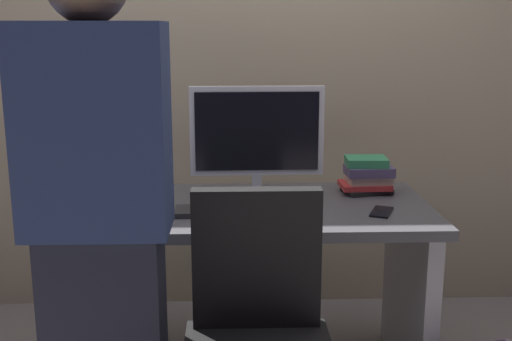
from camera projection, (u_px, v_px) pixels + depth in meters
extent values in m
cube|color=tan|center=(250.00, 9.00, 3.09)|extent=(6.40, 0.10, 3.00)
cube|color=#4C4C51|center=(256.00, 210.00, 2.51)|extent=(1.38, 0.71, 0.04)
cube|color=#B2B2B7|center=(100.00, 298.00, 2.57)|extent=(0.06, 0.63, 0.69)
cube|color=#B2B2B7|center=(409.00, 294.00, 2.61)|extent=(0.06, 0.63, 0.69)
cube|color=black|center=(257.00, 258.00, 1.95)|extent=(0.40, 0.06, 0.44)
cube|color=navy|center=(95.00, 130.00, 1.74)|extent=(0.40, 0.24, 0.58)
cube|color=silver|center=(257.00, 195.00, 2.62)|extent=(0.20, 0.14, 0.02)
cube|color=silver|center=(257.00, 184.00, 2.61)|extent=(0.04, 0.03, 0.08)
cube|color=silver|center=(257.00, 131.00, 2.56)|extent=(0.54, 0.04, 0.36)
cube|color=black|center=(257.00, 132.00, 2.54)|extent=(0.50, 0.01, 0.32)
cube|color=#262626|center=(233.00, 211.00, 2.39)|extent=(0.44, 0.15, 0.02)
ellipsoid|color=white|center=(314.00, 209.00, 2.39)|extent=(0.06, 0.10, 0.03)
cylinder|color=#3372B2|center=(125.00, 205.00, 2.31)|extent=(0.08, 0.08, 0.10)
cylinder|color=silver|center=(141.00, 187.00, 2.58)|extent=(0.07, 0.07, 0.10)
cube|color=black|center=(367.00, 191.00, 2.68)|extent=(0.21, 0.17, 0.02)
cube|color=red|center=(365.00, 185.00, 2.68)|extent=(0.21, 0.16, 0.02)
cube|color=beige|center=(369.00, 179.00, 2.68)|extent=(0.19, 0.14, 0.03)
cube|color=#594C72|center=(369.00, 171.00, 2.66)|extent=(0.20, 0.14, 0.04)
cube|color=#338C59|center=(366.00, 161.00, 2.67)|extent=(0.17, 0.15, 0.03)
cube|color=black|center=(382.00, 212.00, 2.39)|extent=(0.12, 0.16, 0.01)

